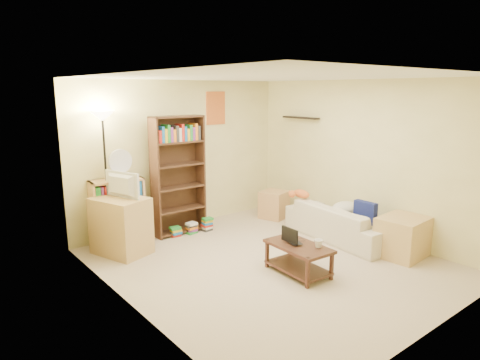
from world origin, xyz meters
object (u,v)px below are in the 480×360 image
(television, at_px, (119,185))
(tall_bookshelf, at_px, (178,173))
(tv_stand, at_px, (121,226))
(end_cabinet, at_px, (402,237))
(desk_fan, at_px, (120,164))
(tabby_cat, at_px, (300,194))
(side_table, at_px, (274,205))
(sofa, at_px, (340,222))
(mug, at_px, (318,244))
(laptop, at_px, (297,241))
(short_bookshelf, at_px, (118,212))
(floor_lamp, at_px, (104,139))
(coffee_table, at_px, (298,255))

(television, xyz_separation_m, tall_bookshelf, (1.12, 0.25, 0.01))
(tv_stand, distance_m, end_cabinet, 4.04)
(desk_fan, bearing_deg, tabby_cat, -25.28)
(tall_bookshelf, relative_size, side_table, 3.84)
(tv_stand, bearing_deg, tabby_cat, -35.44)
(end_cabinet, bearing_deg, tv_stand, 139.55)
(sofa, xyz_separation_m, mug, (-1.37, -0.72, 0.17))
(sofa, height_order, desk_fan, desk_fan)
(laptop, relative_size, short_bookshelf, 0.39)
(short_bookshelf, relative_size, end_cabinet, 1.48)
(tall_bookshelf, bearing_deg, floor_lamp, 171.93)
(tv_stand, xyz_separation_m, tall_bookshelf, (1.12, 0.25, 0.61))
(short_bookshelf, height_order, side_table, short_bookshelf)
(laptop, bearing_deg, television, 60.40)
(laptop, xyz_separation_m, tv_stand, (-1.54, 2.01, 0.01))
(tall_bookshelf, bearing_deg, end_cabinet, -55.34)
(laptop, distance_m, mug, 0.32)
(side_table, bearing_deg, tabby_cat, -99.94)
(television, height_order, short_bookshelf, television)
(desk_fan, distance_m, floor_lamp, 0.44)
(mug, height_order, short_bookshelf, short_bookshelf)
(mug, xyz_separation_m, desk_fan, (-1.41, 2.70, 0.81))
(desk_fan, bearing_deg, end_cabinet, -46.13)
(short_bookshelf, height_order, end_cabinet, short_bookshelf)
(tabby_cat, bearing_deg, television, 162.96)
(laptop, distance_m, side_table, 2.38)
(tall_bookshelf, bearing_deg, laptop, -79.16)
(laptop, distance_m, short_bookshelf, 2.81)
(tall_bookshelf, relative_size, floor_lamp, 0.95)
(tabby_cat, height_order, desk_fan, desk_fan)
(sofa, distance_m, mug, 1.55)
(short_bookshelf, bearing_deg, end_cabinet, -41.27)
(sofa, xyz_separation_m, short_bookshelf, (-2.83, 2.02, 0.23))
(laptop, height_order, floor_lamp, floor_lamp)
(floor_lamp, xyz_separation_m, end_cabinet, (3.08, -3.04, -1.34))
(tall_bookshelf, bearing_deg, mug, -78.94)
(laptop, height_order, television, television)
(short_bookshelf, xyz_separation_m, floor_lamp, (-0.15, 0.00, 1.12))
(television, bearing_deg, desk_fan, -46.22)
(tv_stand, relative_size, desk_fan, 1.79)
(tabby_cat, xyz_separation_m, laptop, (-1.27, -1.15, -0.22))
(end_cabinet, bearing_deg, television, 139.55)
(mug, distance_m, television, 2.88)
(sofa, relative_size, end_cabinet, 2.85)
(sofa, bearing_deg, floor_lamp, 61.90)
(coffee_table, height_order, desk_fan, desk_fan)
(sofa, distance_m, tall_bookshelf, 2.72)
(tall_bookshelf, bearing_deg, coffee_table, -80.95)
(sofa, bearing_deg, tall_bookshelf, 50.98)
(side_table, bearing_deg, mug, -121.00)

